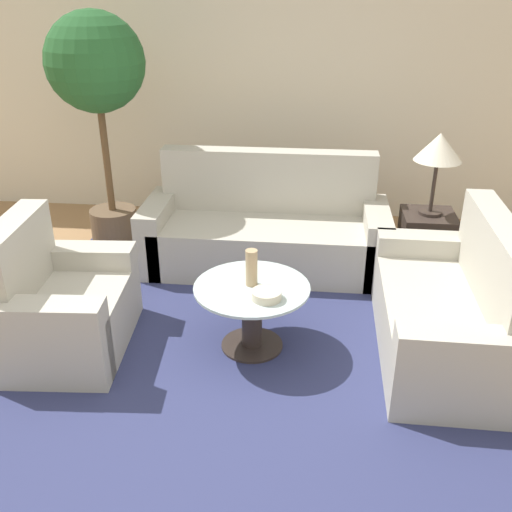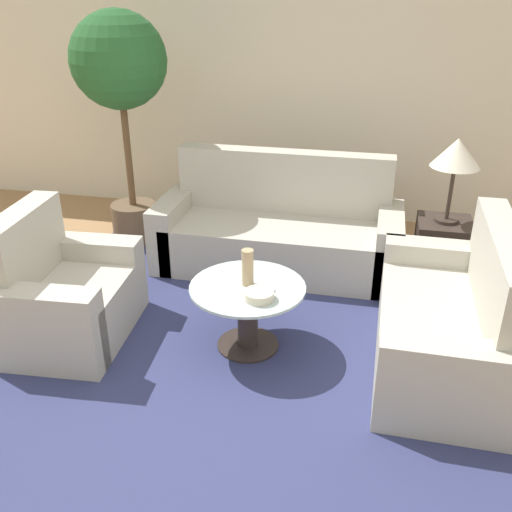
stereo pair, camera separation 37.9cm
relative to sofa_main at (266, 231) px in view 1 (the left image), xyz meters
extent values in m
plane|color=#9E754C|center=(-0.06, -1.81, -0.29)|extent=(14.00, 14.00, 0.00)
cube|color=beige|center=(-0.06, 1.24, 1.01)|extent=(10.00, 0.06, 2.60)
cube|color=navy|center=(0.02, -1.26, -0.29)|extent=(3.42, 3.35, 0.01)
cube|color=#B2AD9E|center=(0.00, -0.09, -0.09)|extent=(1.81, 0.78, 0.41)
cube|color=#B2AD9E|center=(0.00, 0.21, 0.17)|extent=(1.81, 0.18, 0.93)
cube|color=#B2AD9E|center=(-0.90, -0.09, -0.01)|extent=(0.20, 0.78, 0.56)
cube|color=#B2AD9E|center=(0.90, -0.09, -0.01)|extent=(0.20, 0.78, 0.56)
cube|color=#B2AD9E|center=(-1.16, -1.38, -0.09)|extent=(0.77, 0.82, 0.41)
cube|color=#B2AD9E|center=(-1.43, -1.40, 0.16)|extent=(0.24, 0.78, 0.90)
cube|color=#B2AD9E|center=(-1.13, -1.76, -0.01)|extent=(0.73, 0.25, 0.56)
cube|color=#B2AD9E|center=(-1.19, -0.99, -0.01)|extent=(0.73, 0.25, 0.56)
cube|color=#B2AD9E|center=(1.23, -1.18, -0.09)|extent=(0.75, 1.27, 0.41)
cube|color=#B2AD9E|center=(1.51, -1.18, 0.16)|extent=(0.19, 1.27, 0.92)
cube|color=#B2AD9E|center=(1.24, -0.55, -0.01)|extent=(0.74, 0.21, 0.56)
cube|color=#B2AD9E|center=(1.23, -1.81, -0.01)|extent=(0.74, 0.21, 0.56)
cylinder|color=#332823|center=(0.02, -1.26, -0.28)|extent=(0.41, 0.41, 0.02)
cylinder|color=#332823|center=(0.02, -1.26, -0.07)|extent=(0.13, 0.13, 0.44)
cylinder|color=#B2C6C6|center=(0.02, -1.26, 0.15)|extent=(0.74, 0.74, 0.02)
cube|color=#332823|center=(1.32, -0.05, -0.03)|extent=(0.41, 0.41, 0.53)
cylinder|color=#332823|center=(1.32, -0.05, 0.25)|extent=(0.18, 0.18, 0.02)
cylinder|color=#332823|center=(1.32, -0.05, 0.46)|extent=(0.03, 0.03, 0.41)
cone|color=beige|center=(1.32, -0.05, 0.78)|extent=(0.36, 0.36, 0.21)
cylinder|color=brown|center=(-1.40, 0.21, -0.12)|extent=(0.41, 0.41, 0.35)
cylinder|color=brown|center=(-1.40, 0.21, 0.58)|extent=(0.06, 0.06, 1.04)
sphere|color=#235628|center=(-1.40, 0.21, 1.32)|extent=(0.80, 0.80, 0.80)
cylinder|color=tan|center=(0.02, -1.24, 0.28)|extent=(0.08, 0.08, 0.24)
cylinder|color=beige|center=(0.13, -1.41, 0.19)|extent=(0.18, 0.18, 0.05)
camera|label=1|loc=(0.39, -4.40, 1.91)|focal=40.00mm
camera|label=2|loc=(0.76, -4.34, 1.91)|focal=40.00mm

